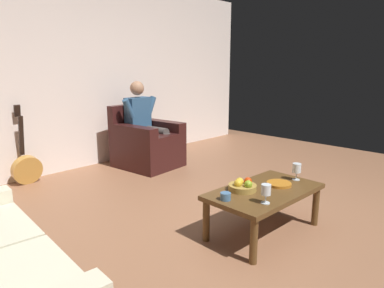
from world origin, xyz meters
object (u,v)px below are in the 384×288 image
at_px(coffee_table, 264,195).
at_px(wine_glass_near, 297,169).
at_px(person_seated, 144,121).
at_px(candle_jar, 226,196).
at_px(fruit_bowl, 243,186).
at_px(guitar, 27,167).
at_px(armchair, 146,144).
at_px(wine_glass_far, 266,191).
at_px(decorative_dish, 279,184).

bearing_deg(coffee_table, wine_glass_near, 170.49).
distance_m(person_seated, wine_glass_near, 2.50).
bearing_deg(wine_glass_near, candle_jar, -10.93).
relative_size(coffee_table, fruit_bowl, 4.41).
xyz_separation_m(person_seated, candle_jar, (1.04, 2.32, -0.23)).
height_order(coffee_table, wine_glass_near, wine_glass_near).
relative_size(coffee_table, candle_jar, 12.58).
height_order(person_seated, guitar, person_seated).
relative_size(armchair, candle_jar, 10.67).
bearing_deg(fruit_bowl, guitar, -74.22).
bearing_deg(wine_glass_near, fruit_bowl, -18.84).
distance_m(armchair, wine_glass_far, 2.72).
relative_size(person_seated, coffee_table, 1.15).
xyz_separation_m(coffee_table, fruit_bowl, (0.15, -0.12, 0.09)).
xyz_separation_m(guitar, candle_jar, (-0.49, 2.75, 0.21)).
height_order(armchair, fruit_bowl, armchair).
xyz_separation_m(person_seated, decorative_dish, (0.43, 2.45, -0.24)).
bearing_deg(wine_glass_near, coffee_table, -9.51).
relative_size(coffee_table, decorative_dish, 4.86).
bearing_deg(coffee_table, fruit_bowl, -39.78).
bearing_deg(guitar, coffee_table, 107.89).
bearing_deg(candle_jar, wine_glass_near, 169.07).
xyz_separation_m(guitar, decorative_dish, (-1.10, 2.87, 0.20)).
bearing_deg(guitar, fruit_bowl, 105.78).
bearing_deg(fruit_bowl, wine_glass_far, 69.14).
bearing_deg(wine_glass_far, person_seated, -108.76).
relative_size(coffee_table, wine_glass_far, 6.88).
relative_size(armchair, decorative_dish, 4.12).
relative_size(armchair, wine_glass_near, 5.66).
height_order(coffee_table, candle_jar, candle_jar).
xyz_separation_m(fruit_bowl, decorative_dish, (-0.33, 0.16, -0.03)).
bearing_deg(armchair, wine_glass_near, 79.88).
bearing_deg(candle_jar, decorative_dish, 168.41).
xyz_separation_m(coffee_table, guitar, (0.92, -2.84, -0.13)).
distance_m(wine_glass_near, candle_jar, 0.87).
xyz_separation_m(coffee_table, wine_glass_near, (-0.42, 0.07, 0.16)).
bearing_deg(person_seated, armchair, 90.00).
xyz_separation_m(guitar, wine_glass_far, (-0.65, 3.02, 0.29)).
bearing_deg(person_seated, wine_glass_far, 65.60).
distance_m(wine_glass_near, fruit_bowl, 0.61).
bearing_deg(person_seated, decorative_dish, 74.37).
height_order(wine_glass_far, decorative_dish, wine_glass_far).
distance_m(armchair, candle_jar, 2.53).
relative_size(person_seated, guitar, 1.25).
bearing_deg(decorative_dish, guitar, -69.03).
xyz_separation_m(armchair, fruit_bowl, (0.77, 2.27, 0.12)).
bearing_deg(fruit_bowl, wine_glass_near, 161.16).
relative_size(coffee_table, guitar, 1.08).
distance_m(guitar, decorative_dish, 3.09).
distance_m(wine_glass_far, candle_jar, 0.32).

